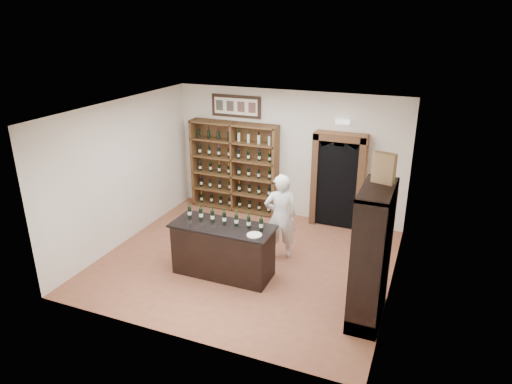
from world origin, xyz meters
TOP-DOWN VIEW (x-y plane):
  - floor at (0.00, 0.00)m, footprint 5.50×5.50m
  - ceiling at (0.00, 0.00)m, footprint 5.50×5.50m
  - wall_back at (0.00, 2.50)m, footprint 5.50×0.04m
  - wall_left at (-2.75, 0.00)m, footprint 0.04×5.00m
  - wall_right at (2.75, 0.00)m, footprint 0.04×5.00m
  - wine_shelf at (-1.30, 2.33)m, footprint 2.20×0.38m
  - framed_picture at (-1.30, 2.47)m, footprint 1.25×0.04m
  - arched_doorway at (1.25, 2.33)m, footprint 1.17×0.35m
  - emergency_light at (1.25, 2.42)m, footprint 0.30×0.10m
  - tasting_counter at (-0.20, -0.60)m, footprint 1.88×0.78m
  - counter_bottle_0 at (-0.92, -0.52)m, footprint 0.07×0.07m
  - counter_bottle_1 at (-0.68, -0.52)m, footprint 0.07×0.07m
  - counter_bottle_2 at (-0.44, -0.52)m, footprint 0.07×0.07m
  - counter_bottle_3 at (-0.20, -0.52)m, footprint 0.07×0.07m
  - counter_bottle_4 at (0.04, -0.52)m, footprint 0.07×0.07m
  - counter_bottle_5 at (0.28, -0.52)m, footprint 0.07×0.07m
  - counter_bottle_6 at (0.52, -0.52)m, footprint 0.07×0.07m
  - side_cabinet at (2.52, -0.90)m, footprint 0.48×1.20m
  - shopkeeper at (0.55, 0.42)m, footprint 0.75×0.65m
  - plate at (0.49, -0.77)m, footprint 0.26×0.26m
  - wine_crate at (2.51, -0.64)m, footprint 0.35×0.22m

SIDE VIEW (x-z plane):
  - floor at x=0.00m, z-range 0.00..0.00m
  - tasting_counter at x=-0.20m, z-range -0.01..0.99m
  - side_cabinet at x=2.52m, z-range -0.35..1.85m
  - shopkeeper at x=0.55m, z-range 0.00..1.74m
  - plate at x=0.49m, z-range 1.00..1.02m
  - wine_shelf at x=-1.30m, z-range 0.00..2.20m
  - counter_bottle_0 at x=-0.92m, z-range 0.96..1.26m
  - counter_bottle_1 at x=-0.68m, z-range 0.96..1.26m
  - counter_bottle_2 at x=-0.44m, z-range 0.96..1.26m
  - counter_bottle_3 at x=-0.20m, z-range 0.96..1.26m
  - counter_bottle_4 at x=0.04m, z-range 0.96..1.26m
  - counter_bottle_5 at x=0.28m, z-range 0.96..1.26m
  - counter_bottle_6 at x=0.52m, z-range 0.96..1.26m
  - arched_doorway at x=1.25m, z-range 0.05..2.22m
  - wall_back at x=0.00m, z-range 0.00..3.00m
  - wall_left at x=-2.75m, z-range 0.00..3.00m
  - wall_right at x=2.75m, z-range 0.00..3.00m
  - emergency_light at x=1.25m, z-range 2.35..2.45m
  - wine_crate at x=2.51m, z-range 2.20..2.66m
  - framed_picture at x=-1.30m, z-range 2.29..2.81m
  - ceiling at x=0.00m, z-range 3.00..3.00m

